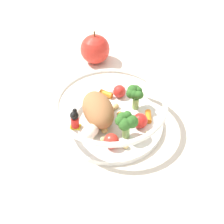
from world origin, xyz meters
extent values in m
plane|color=silver|center=(0.00, 0.00, 0.00)|extent=(2.40, 2.40, 0.00)
cylinder|color=white|center=(0.02, 0.00, 0.01)|extent=(0.20, 0.20, 0.01)
torus|color=white|center=(0.02, 0.00, 0.06)|extent=(0.21, 0.21, 0.01)
ellipsoid|color=#9E663D|center=(0.00, -0.02, 0.04)|extent=(0.10, 0.09, 0.05)
cylinder|color=#7FAD5B|center=(0.07, -0.01, 0.02)|extent=(0.01, 0.01, 0.03)
sphere|color=#2D6023|center=(0.07, -0.01, 0.05)|extent=(0.02, 0.02, 0.02)
sphere|color=#2D6023|center=(0.07, 0.00, 0.05)|extent=(0.02, 0.02, 0.02)
sphere|color=#2D6023|center=(0.06, 0.00, 0.06)|extent=(0.02, 0.02, 0.02)
sphere|color=#2D6023|center=(0.06, -0.01, 0.05)|extent=(0.02, 0.02, 0.02)
sphere|color=#2D6023|center=(0.06, -0.02, 0.05)|extent=(0.02, 0.02, 0.02)
sphere|color=#2D6023|center=(0.07, -0.02, 0.05)|extent=(0.02, 0.02, 0.02)
cylinder|color=#7FAD5B|center=(0.03, 0.06, 0.02)|extent=(0.01, 0.01, 0.03)
sphere|color=#2D6023|center=(0.04, 0.06, 0.05)|extent=(0.01, 0.01, 0.01)
sphere|color=#2D6023|center=(0.03, 0.06, 0.05)|extent=(0.02, 0.02, 0.02)
sphere|color=#2D6023|center=(0.03, 0.07, 0.05)|extent=(0.02, 0.02, 0.02)
sphere|color=#2D6023|center=(0.02, 0.07, 0.05)|extent=(0.02, 0.02, 0.02)
sphere|color=#2D6023|center=(0.02, 0.06, 0.05)|extent=(0.02, 0.02, 0.02)
sphere|color=#2D6023|center=(0.02, 0.05, 0.05)|extent=(0.02, 0.02, 0.02)
sphere|color=#2D6023|center=(0.03, 0.05, 0.05)|extent=(0.02, 0.02, 0.02)
sphere|color=#2D6023|center=(0.03, 0.06, 0.05)|extent=(0.02, 0.02, 0.02)
sphere|color=white|center=(0.02, -0.05, 0.03)|extent=(0.02, 0.02, 0.02)
sphere|color=white|center=(0.02, -0.05, 0.03)|extent=(0.02, 0.02, 0.02)
sphere|color=white|center=(0.02, -0.05, 0.02)|extent=(0.02, 0.02, 0.02)
sphere|color=white|center=(0.02, -0.06, 0.02)|extent=(0.03, 0.03, 0.03)
cube|color=yellow|center=(-0.02, -0.06, 0.01)|extent=(0.02, 0.02, 0.00)
cylinder|color=red|center=(-0.02, -0.06, 0.03)|extent=(0.02, 0.02, 0.02)
sphere|color=black|center=(-0.02, -0.06, 0.04)|extent=(0.02, 0.02, 0.02)
sphere|color=black|center=(-0.01, -0.06, 0.05)|extent=(0.01, 0.01, 0.01)
sphere|color=black|center=(-0.02, -0.05, 0.05)|extent=(0.01, 0.01, 0.01)
cylinder|color=orange|center=(-0.04, 0.04, 0.02)|extent=(0.03, 0.02, 0.01)
cylinder|color=orange|center=(0.03, 0.02, 0.02)|extent=(0.03, 0.02, 0.01)
cylinder|color=orange|center=(0.06, 0.06, 0.02)|extent=(0.03, 0.03, 0.01)
sphere|color=red|center=(0.06, -0.04, 0.02)|extent=(0.03, 0.03, 0.03)
sphere|color=red|center=(-0.02, 0.06, 0.02)|extent=(0.03, 0.03, 0.03)
sphere|color=red|center=(0.07, 0.03, 0.03)|extent=(0.03, 0.03, 0.03)
sphere|color=#D1B775|center=(0.09, 0.02, 0.02)|extent=(0.01, 0.01, 0.01)
sphere|color=tan|center=(0.03, -0.03, 0.02)|extent=(0.01, 0.01, 0.01)
sphere|color=#D1B775|center=(0.09, 0.01, 0.02)|extent=(0.01, 0.01, 0.01)
sphere|color=#D1B775|center=(-0.03, -0.05, 0.02)|extent=(0.01, 0.01, 0.01)
sphere|color=tan|center=(0.00, 0.03, 0.02)|extent=(0.01, 0.01, 0.01)
sphere|color=#D1B775|center=(-0.05, 0.03, 0.02)|extent=(0.01, 0.01, 0.01)
sphere|color=tan|center=(-0.04, 0.01, 0.02)|extent=(0.01, 0.01, 0.01)
sphere|color=tan|center=(0.09, -0.03, 0.02)|extent=(0.01, 0.01, 0.01)
sphere|color=tan|center=(-0.03, 0.02, 0.02)|extent=(0.01, 0.01, 0.01)
sphere|color=tan|center=(0.00, 0.03, 0.02)|extent=(0.01, 0.01, 0.01)
sphere|color=tan|center=(0.05, -0.05, 0.02)|extent=(0.01, 0.01, 0.01)
sphere|color=#D1B775|center=(0.05, 0.02, 0.02)|extent=(0.01, 0.01, 0.01)
sphere|color=#D1B775|center=(-0.04, 0.02, 0.02)|extent=(0.01, 0.01, 0.01)
sphere|color=#D1B775|center=(-0.05, 0.00, 0.02)|extent=(0.01, 0.01, 0.01)
sphere|color=red|center=(-0.16, 0.12, 0.03)|extent=(0.07, 0.07, 0.07)
cylinder|color=brown|center=(-0.16, 0.12, 0.07)|extent=(0.00, 0.00, 0.01)
camera|label=1|loc=(0.35, -0.32, 0.47)|focal=54.87mm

